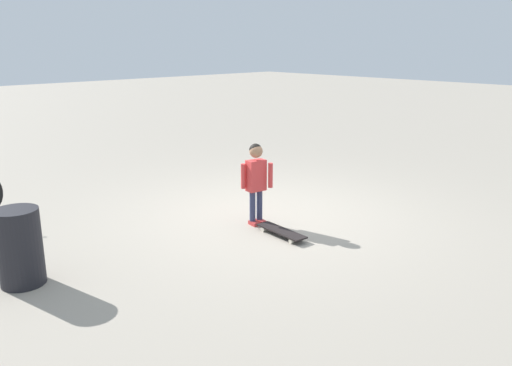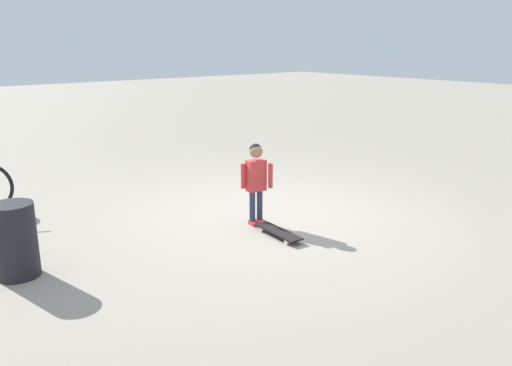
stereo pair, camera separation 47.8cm
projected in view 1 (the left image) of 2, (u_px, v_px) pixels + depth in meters
The scene contains 4 objects.
ground_plane at pixel (270, 214), 7.10m from camera, with size 50.00×50.00×0.00m, color #9E9384.
child_person at pixel (256, 175), 6.57m from camera, with size 0.27×0.34×1.06m.
skateboard at pixel (281, 231), 6.30m from camera, with size 0.74×0.25×0.07m.
trash_bin at pixel (20, 247), 4.97m from camera, with size 0.42×0.42×0.76m, color black.
Camera 1 is at (4.74, -4.79, 2.29)m, focal length 36.26 mm.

